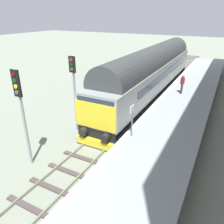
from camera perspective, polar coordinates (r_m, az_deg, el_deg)
ground_plane at (r=17.38m, az=4.50°, el=-0.90°), size 140.00×140.00×0.00m
track_main at (r=17.36m, az=4.51°, el=-0.74°), size 2.50×60.00×0.15m
station_platform at (r=16.25m, az=16.26°, el=-1.77°), size 4.00×44.00×1.01m
diesel_locomotive at (r=20.93m, az=10.20°, el=10.39°), size 2.74×20.17×4.68m
signal_post_near at (r=11.34m, az=-22.42°, el=1.33°), size 0.44×0.22×5.07m
signal_post_mid at (r=14.18m, az=-9.79°, el=6.80°), size 0.44×0.22×5.02m
platform_number_sign at (r=12.04m, az=5.21°, el=-1.10°), size 0.10×0.44×1.82m
waiting_passenger at (r=19.77m, az=17.74°, el=7.32°), size 0.35×0.51×1.64m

